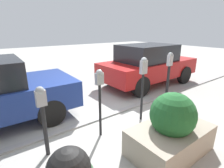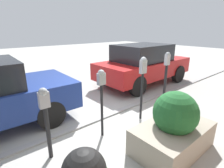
{
  "view_description": "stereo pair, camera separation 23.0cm",
  "coord_description": "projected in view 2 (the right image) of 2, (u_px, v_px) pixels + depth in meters",
  "views": [
    {
      "loc": [
        -2.32,
        -3.29,
        2.19
      ],
      "look_at": [
        0.0,
        -0.15,
        0.95
      ],
      "focal_mm": 28.0,
      "sensor_mm": 36.0,
      "label": 1
    },
    {
      "loc": [
        -2.51,
        -3.15,
        2.19
      ],
      "look_at": [
        0.0,
        -0.15,
        0.95
      ],
      "focal_mm": 28.0,
      "sensor_mm": 36.0,
      "label": 2
    }
  ],
  "objects": [
    {
      "name": "parked_car_middle",
      "position": [
        144.0,
        64.0,
        7.03
      ],
      "size": [
        4.12,
        1.83,
        1.61
      ],
      "rotation": [
        0.0,
        0.0,
        0.02
      ],
      "color": "maroon",
      "rests_on": "ground_plane"
    },
    {
      "name": "ground_plane",
      "position": [
        108.0,
        118.0,
        4.5
      ],
      "size": [
        40.0,
        40.0,
        0.0
      ],
      "primitive_type": "plane",
      "color": "#999993"
    },
    {
      "name": "parking_meter_nearest",
      "position": [
        46.0,
        113.0,
        2.87
      ],
      "size": [
        0.17,
        0.14,
        1.31
      ],
      "color": "black",
      "rests_on": "ground_plane"
    },
    {
      "name": "planter_box",
      "position": [
        174.0,
        128.0,
        3.18
      ],
      "size": [
        1.52,
        0.92,
        1.16
      ],
      "color": "gray",
      "rests_on": "ground_plane"
    },
    {
      "name": "parking_meter_second",
      "position": [
        102.0,
        90.0,
        3.45
      ],
      "size": [
        0.16,
        0.14,
        1.44
      ],
      "color": "black",
      "rests_on": "ground_plane"
    },
    {
      "name": "curb_strip",
      "position": [
        106.0,
        116.0,
        4.55
      ],
      "size": [
        19.0,
        0.16,
        0.04
      ],
      "color": "gray",
      "rests_on": "ground_plane"
    },
    {
      "name": "parking_meter_middle",
      "position": [
        143.0,
        75.0,
        4.12
      ],
      "size": [
        0.17,
        0.15,
        1.57
      ],
      "color": "black",
      "rests_on": "ground_plane"
    },
    {
      "name": "parking_meter_fourth",
      "position": [
        166.0,
        73.0,
        4.83
      ],
      "size": [
        0.15,
        0.13,
        1.6
      ],
      "color": "black",
      "rests_on": "ground_plane"
    }
  ]
}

